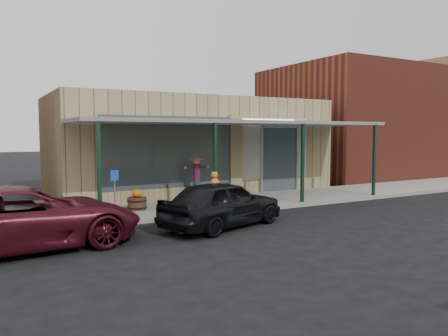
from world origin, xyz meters
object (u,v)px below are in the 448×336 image
barrel_scarecrow (197,185)px  handicap_sign (115,188)px  car_maroon (24,218)px  barrel_pumpkin (137,202)px  parked_sedan (222,203)px

barrel_scarecrow → handicap_sign: 4.14m
car_maroon → barrel_scarecrow: bearing=-63.2°
barrel_scarecrow → car_maroon: 7.26m
barrel_pumpkin → barrel_scarecrow: bearing=18.0°
parked_sedan → barrel_pumpkin: bearing=7.5°
barrel_pumpkin → handicap_sign: bearing=-132.1°
barrel_pumpkin → parked_sedan: parked_sedan is taller
barrel_scarecrow → handicap_sign: (-3.62, -1.99, 0.35)m
handicap_sign → parked_sedan: size_ratio=0.34×
barrel_scarecrow → handicap_sign: size_ratio=1.17×
handicap_sign → barrel_pumpkin: bearing=23.2°
barrel_pumpkin → handicap_sign: (-1.04, -1.15, 0.66)m
parked_sedan → car_maroon: bearing=70.3°
handicap_sign → car_maroon: bearing=-169.8°
parked_sedan → car_maroon: size_ratio=0.81×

